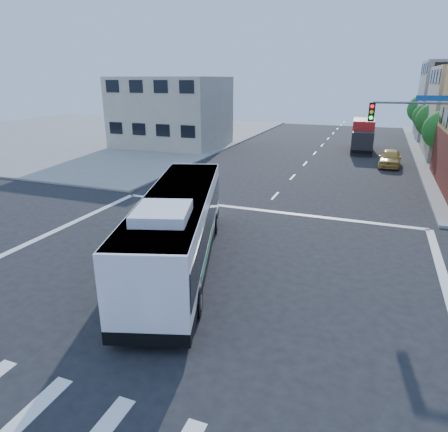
% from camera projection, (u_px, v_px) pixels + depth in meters
% --- Properties ---
extents(ground, '(120.00, 120.00, 0.00)m').
position_uv_depth(ground, '(199.00, 277.00, 16.59)').
color(ground, black).
rests_on(ground, ground).
extents(sidewalk_nw, '(50.00, 50.00, 0.15)m').
position_uv_depth(sidewalk_nw, '(81.00, 133.00, 59.25)').
color(sidewalk_nw, gray).
rests_on(sidewalk_nw, ground).
extents(building_west, '(12.06, 10.06, 8.00)m').
position_uv_depth(building_west, '(172.00, 112.00, 47.48)').
color(building_west, beige).
rests_on(building_west, ground).
extents(signal_mast_ne, '(7.91, 1.13, 8.07)m').
position_uv_depth(signal_mast_ne, '(434.00, 135.00, 21.29)').
color(signal_mast_ne, slate).
rests_on(signal_mast_ne, ground).
extents(street_tree_a, '(3.60, 3.60, 5.53)m').
position_uv_depth(street_tree_a, '(445.00, 128.00, 36.07)').
color(street_tree_a, '#362613').
rests_on(street_tree_a, ground).
extents(street_tree_b, '(3.80, 3.80, 5.79)m').
position_uv_depth(street_tree_b, '(436.00, 118.00, 43.08)').
color(street_tree_b, '#362613').
rests_on(street_tree_b, ground).
extents(street_tree_c, '(3.40, 3.40, 5.29)m').
position_uv_depth(street_tree_c, '(428.00, 115.00, 50.24)').
color(street_tree_c, '#362613').
rests_on(street_tree_c, ground).
extents(street_tree_d, '(4.00, 4.00, 6.03)m').
position_uv_depth(street_tree_d, '(423.00, 107.00, 57.17)').
color(street_tree_d, '#362613').
rests_on(street_tree_d, ground).
extents(transit_bus, '(6.27, 12.56, 3.65)m').
position_uv_depth(transit_bus, '(178.00, 227.00, 17.09)').
color(transit_bus, black).
rests_on(transit_bus, ground).
extents(box_truck, '(2.58, 7.69, 3.42)m').
position_uv_depth(box_truck, '(362.00, 136.00, 44.83)').
color(box_truck, '#232227').
rests_on(box_truck, ground).
extents(parked_car, '(2.14, 4.72, 1.57)m').
position_uv_depth(parked_car, '(390.00, 158.00, 37.22)').
color(parked_car, '#E0B851').
rests_on(parked_car, ground).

